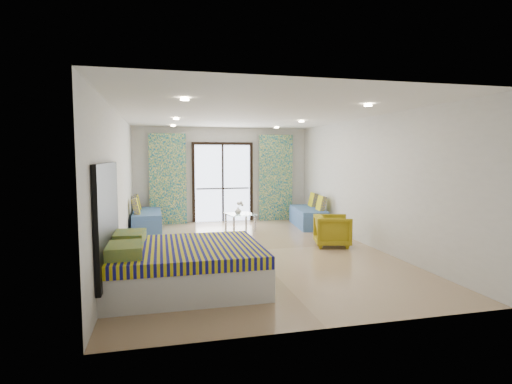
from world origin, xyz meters
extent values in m
cube|color=black|center=(0.00, 3.71, 2.24)|extent=(1.76, 0.08, 0.08)
cube|color=black|center=(-0.84, 3.71, 1.10)|extent=(0.08, 0.08, 2.20)
cube|color=black|center=(0.84, 3.71, 1.10)|extent=(0.08, 0.08, 2.20)
cube|color=black|center=(0.00, 3.71, 1.10)|extent=(0.05, 0.06, 2.20)
cube|color=#595451|center=(0.00, 3.73, 0.95)|extent=(1.52, 0.03, 0.04)
cube|color=white|center=(-1.55, 3.57, 1.25)|extent=(1.00, 0.10, 2.50)
cube|color=white|center=(1.55, 3.57, 1.25)|extent=(1.00, 0.10, 2.50)
cylinder|color=#FFE0B2|center=(-1.40, -2.00, 2.67)|extent=(0.12, 0.12, 0.02)
cylinder|color=#FFE0B2|center=(1.40, -2.00, 2.67)|extent=(0.12, 0.12, 0.02)
cylinder|color=#FFE0B2|center=(-1.40, 1.00, 2.67)|extent=(0.12, 0.12, 0.02)
cylinder|color=#FFE0B2|center=(1.40, 1.00, 2.67)|extent=(0.12, 0.12, 0.02)
cylinder|color=#FFE0B2|center=(-1.40, 3.00, 2.67)|extent=(0.12, 0.12, 0.02)
cylinder|color=#FFE0B2|center=(1.40, 3.00, 2.67)|extent=(0.12, 0.12, 0.02)
cube|color=black|center=(-2.46, -1.98, 1.05)|extent=(0.06, 2.10, 1.50)
cube|color=silver|center=(-2.47, -0.73, 1.05)|extent=(0.02, 0.10, 0.10)
cube|color=silver|center=(-1.45, -1.98, 0.22)|extent=(2.23, 1.78, 0.45)
cube|color=navy|center=(-1.45, -1.98, 0.53)|extent=(2.20, 1.82, 0.17)
cube|color=#176A61|center=(-2.25, -2.41, 0.69)|extent=(0.53, 0.64, 0.16)
cube|color=#176A61|center=(-2.25, -1.56, 0.69)|extent=(0.54, 0.65, 0.16)
cube|color=#41649B|center=(-2.10, 2.69, 0.20)|extent=(0.73, 1.80, 0.40)
cube|color=#41649B|center=(-2.10, 2.69, 0.45)|extent=(0.72, 1.77, 0.10)
cube|color=navy|center=(-2.34, 2.27, 0.68)|extent=(0.21, 0.45, 0.41)
cube|color=navy|center=(-2.36, 3.10, 0.68)|extent=(0.21, 0.45, 0.41)
cube|color=#41649B|center=(2.10, 2.34, 0.19)|extent=(0.89, 1.82, 0.39)
cube|color=#41649B|center=(2.10, 2.34, 0.44)|extent=(0.87, 1.79, 0.10)
cube|color=navy|center=(2.29, 1.90, 0.66)|extent=(0.25, 0.46, 0.41)
cube|color=navy|center=(2.39, 2.72, 0.66)|extent=(0.25, 0.46, 0.41)
cylinder|color=silver|center=(-0.03, 1.79, 0.21)|extent=(0.06, 0.06, 0.42)
cylinder|color=silver|center=(0.53, 1.91, 0.21)|extent=(0.06, 0.06, 0.42)
cylinder|color=silver|center=(-0.14, 2.35, 0.21)|extent=(0.06, 0.06, 0.42)
cylinder|color=silver|center=(0.42, 2.46, 0.21)|extent=(0.06, 0.06, 0.42)
cube|color=#8CA59E|center=(0.20, 2.13, 0.42)|extent=(0.77, 0.77, 0.02)
sphere|color=white|center=(0.25, 2.14, 0.66)|extent=(0.07, 0.07, 0.07)
sphere|color=white|center=(0.18, 2.18, 0.68)|extent=(0.07, 0.07, 0.07)
sphere|color=white|center=(0.14, 2.12, 0.70)|extent=(0.07, 0.07, 0.07)
sphere|color=white|center=(0.21, 2.08, 0.72)|extent=(0.07, 0.07, 0.07)
imported|color=white|center=(0.13, 2.09, 0.52)|extent=(0.18, 0.19, 0.17)
imported|color=#9E8A14|center=(1.74, -0.03, 0.36)|extent=(0.81, 0.84, 0.72)
camera|label=1|loc=(-1.75, -7.68, 1.90)|focal=28.00mm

